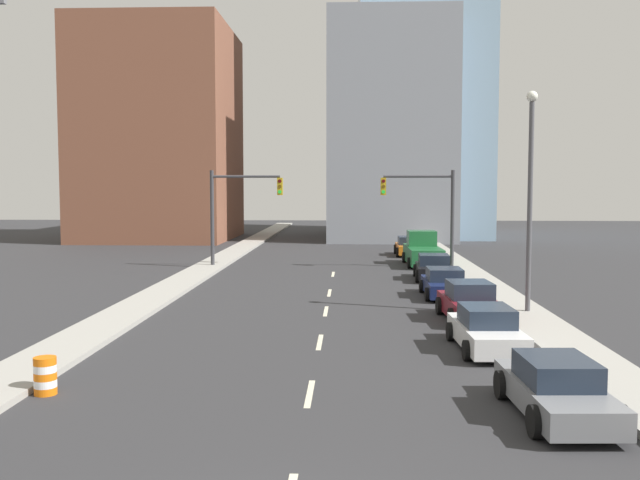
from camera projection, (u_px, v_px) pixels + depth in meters
sidewalk_left at (232, 254)px, 54.29m from camera, size 2.07×88.76×0.18m
sidewalk_right at (443, 255)px, 53.61m from camera, size 2.07×88.76×0.18m
lane_stripe_at_8m at (310, 393)px, 17.95m from camera, size 0.16×2.40×0.01m
lane_stripe_at_14m at (320, 342)px, 23.88m from camera, size 0.16×2.40×0.01m
lane_stripe_at_20m at (326, 311)px, 29.77m from camera, size 0.16×2.40×0.01m
lane_stripe_at_25m at (329, 293)px, 34.92m from camera, size 0.16×2.40×0.01m
lane_stripe_at_33m at (333, 274)px, 42.34m from camera, size 0.16×2.40×0.01m
building_brick_left at (161, 134)px, 70.22m from camera, size 14.00×16.00×20.65m
building_office_center at (388, 133)px, 73.22m from camera, size 12.00×20.00×21.40m
building_glass_right at (419, 52)px, 76.38m from camera, size 13.00×20.00×39.25m
traffic_signal_left at (233, 204)px, 45.50m from camera, size 4.66×0.35×6.24m
traffic_signal_right at (431, 205)px, 44.96m from camera, size 4.66×0.35×6.24m
traffic_barrel at (45, 376)px, 17.84m from camera, size 0.56×0.56×0.95m
street_lamp at (530, 187)px, 28.49m from camera, size 0.44×0.44×8.99m
sedan_gray at (556, 389)px, 16.10m from camera, size 2.15×4.50×1.36m
sedan_white at (486, 330)px, 22.67m from camera, size 2.13×4.55×1.41m
sedan_maroon at (469, 303)px, 27.74m from camera, size 2.28×4.29×1.52m
sedan_navy at (444, 284)px, 33.63m from camera, size 2.09×4.35×1.37m
sedan_black at (434, 268)px, 39.85m from camera, size 2.30×4.34×1.42m
pickup_truck_green at (423, 251)px, 47.17m from camera, size 2.47×5.87×2.25m
sedan_orange at (409, 247)px, 53.85m from camera, size 2.07×4.44×1.43m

